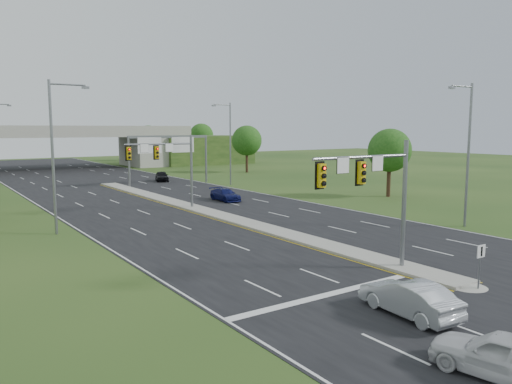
{
  "coord_description": "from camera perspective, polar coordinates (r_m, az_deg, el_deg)",
  "views": [
    {
      "loc": [
        -21.55,
        -17.39,
        7.61
      ],
      "look_at": [
        -1.2,
        12.37,
        3.0
      ],
      "focal_mm": 35.0,
      "sensor_mm": 36.0,
      "label": 1
    }
  ],
  "objects": [
    {
      "name": "median",
      "position": [
        46.4,
        -6.19,
        -2.07
      ],
      "size": [
        2.0,
        54.0,
        0.16
      ],
      "primitive_type": "cube",
      "color": "gray",
      "rests_on": "road"
    },
    {
      "name": "tree_back_d",
      "position": [
        126.33,
        -6.26,
        6.43
      ],
      "size": [
        6.0,
        6.0,
        8.85
      ],
      "color": "#382316",
      "rests_on": "ground"
    },
    {
      "name": "car_silver",
      "position": [
        21.66,
        17.09,
        -11.5
      ],
      "size": [
        1.9,
        4.56,
        1.47
      ],
      "primitive_type": "imported",
      "rotation": [
        0.0,
        0.0,
        3.06
      ],
      "color": "silver",
      "rests_on": "road"
    },
    {
      "name": "car_white",
      "position": [
        17.62,
        26.39,
        -16.38
      ],
      "size": [
        2.59,
        4.59,
        1.47
      ],
      "primitive_type": "imported",
      "rotation": [
        0.0,
        0.0,
        3.35
      ],
      "color": "silver",
      "rests_on": "road"
    },
    {
      "name": "car_far_c",
      "position": [
        73.46,
        -10.71,
        1.79
      ],
      "size": [
        2.99,
        4.58,
        1.45
      ],
      "primitive_type": "imported",
      "rotation": [
        0.0,
        0.0,
        -0.33
      ],
      "color": "black",
      "rests_on": "road"
    },
    {
      "name": "signal_mast_near",
      "position": [
        26.08,
        13.64,
        0.73
      ],
      "size": [
        6.62,
        0.6,
        7.0
      ],
      "color": "slate",
      "rests_on": "ground"
    },
    {
      "name": "tree_r_mid",
      "position": [
        86.64,
        -1.06,
        5.89
      ],
      "size": [
        5.2,
        5.2,
        8.12
      ],
      "color": "#382316",
      "rests_on": "ground"
    },
    {
      "name": "median_nose",
      "position": [
        26.46,
        23.11,
        -9.8
      ],
      "size": [
        2.0,
        2.0,
        0.16
      ],
      "primitive_type": "cone",
      "color": "gray",
      "rests_on": "road"
    },
    {
      "name": "lane_markings",
      "position": [
        51.39,
        -9.9,
        -1.31
      ],
      "size": [
        23.72,
        160.0,
        0.01
      ],
      "color": "gold",
      "rests_on": "road"
    },
    {
      "name": "sign_gantry",
      "position": [
        68.46,
        -10.01,
        5.19
      ],
      "size": [
        11.58,
        0.44,
        6.67
      ],
      "color": "slate",
      "rests_on": "ground"
    },
    {
      "name": "overpass",
      "position": [
        99.83,
        -21.93,
        4.43
      ],
      "size": [
        80.0,
        14.0,
        8.1
      ],
      "color": "gray",
      "rests_on": "ground"
    },
    {
      "name": "lightpole_r_near",
      "position": [
        41.45,
        22.98,
        4.63
      ],
      "size": [
        2.85,
        0.25,
        11.0
      ],
      "color": "slate",
      "rests_on": "ground"
    },
    {
      "name": "tree_r_near",
      "position": [
        57.46,
        15.03,
        4.61
      ],
      "size": [
        4.8,
        4.8,
        7.6
      ],
      "color": "#382316",
      "rests_on": "ground"
    },
    {
      "name": "road",
      "position": [
        57.16,
        -11.89,
        -0.51
      ],
      "size": [
        24.0,
        160.0,
        0.02
      ],
      "primitive_type": "cube",
      "color": "black",
      "rests_on": "ground"
    },
    {
      "name": "signal_mast_far",
      "position": [
        46.6,
        -9.85,
        3.63
      ],
      "size": [
        6.62,
        0.6,
        7.0
      ],
      "color": "slate",
      "rests_on": "ground"
    },
    {
      "name": "lightpole_l_mid",
      "position": [
        38.33,
        -21.96,
        4.51
      ],
      "size": [
        2.85,
        0.25,
        11.0
      ],
      "color": "slate",
      "rests_on": "ground"
    },
    {
      "name": "lightpole_r_far",
      "position": [
        67.16,
        -3.1,
        5.99
      ],
      "size": [
        2.85,
        0.25,
        11.0
      ],
      "color": "slate",
      "rests_on": "ground"
    },
    {
      "name": "ground",
      "position": [
        28.72,
        16.3,
        -8.38
      ],
      "size": [
        240.0,
        240.0,
        0.0
      ],
      "primitive_type": "plane",
      "color": "#244117",
      "rests_on": "ground"
    },
    {
      "name": "tree_back_c",
      "position": [
        120.37,
        -12.18,
        6.12
      ],
      "size": [
        5.6,
        5.6,
        8.32
      ],
      "color": "#382316",
      "rests_on": "ground"
    },
    {
      "name": "keep_right_sign",
      "position": [
        25.83,
        24.26,
        -7.01
      ],
      "size": [
        0.6,
        0.13,
        2.2
      ],
      "color": "slate",
      "rests_on": "ground"
    },
    {
      "name": "car_far_b",
      "position": [
        52.72,
        -3.54,
        -0.31
      ],
      "size": [
        1.83,
        4.41,
        1.28
      ],
      "primitive_type": "imported",
      "rotation": [
        0.0,
        0.0,
        -0.01
      ],
      "color": "#0C1048",
      "rests_on": "road"
    }
  ]
}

